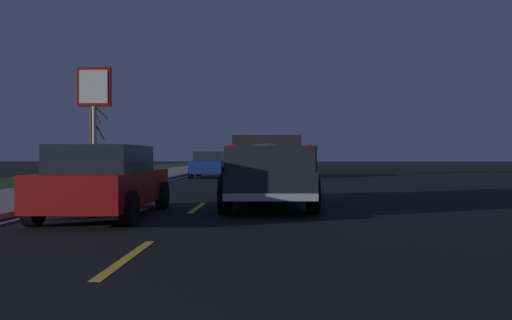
{
  "coord_description": "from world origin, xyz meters",
  "views": [
    {
      "loc": [
        -1.57,
        -1.86,
        1.34
      ],
      "look_at": [
        11.91,
        -1.45,
        1.2
      ],
      "focal_mm": 34.51,
      "sensor_mm": 36.0,
      "label": 1
    }
  ],
  "objects": [
    {
      "name": "lane_markings",
      "position": [
        29.01,
        2.55,
        0.0
      ],
      "size": [
        108.0,
        3.54,
        0.01
      ],
      "color": "yellow",
      "rests_on": "ground"
    },
    {
      "name": "ground",
      "position": [
        27.0,
        0.0,
        0.0
      ],
      "size": [
        144.0,
        144.0,
        0.0
      ],
      "primitive_type": "plane",
      "color": "black"
    },
    {
      "name": "sidewalk_shoulder",
      "position": [
        27.0,
        5.7,
        0.06
      ],
      "size": [
        108.0,
        4.0,
        0.12
      ],
      "primitive_type": "cube",
      "color": "gray",
      "rests_on": "ground"
    },
    {
      "name": "gas_price_sign",
      "position": [
        25.87,
        8.11,
        4.68
      ],
      "size": [
        0.27,
        1.9,
        6.28
      ],
      "color": "#99999E",
      "rests_on": "ground"
    },
    {
      "name": "sedan_green",
      "position": [
        28.19,
        -1.73,
        0.78
      ],
      "size": [
        4.42,
        2.06,
        1.54
      ],
      "color": "#14592D",
      "rests_on": "ground"
    },
    {
      "name": "grass_verge",
      "position": [
        27.0,
        10.7,
        0.0
      ],
      "size": [
        108.0,
        6.0,
        0.01
      ],
      "primitive_type": "cube",
      "color": "#1E3819",
      "rests_on": "ground"
    },
    {
      "name": "bare_tree_far",
      "position": [
        28.04,
        9.01,
        2.21
      ],
      "size": [
        1.28,
        1.1,
        4.5
      ],
      "color": "#423323",
      "rests_on": "ground"
    },
    {
      "name": "pickup_truck",
      "position": [
        11.42,
        -1.75,
        0.98
      ],
      "size": [
        5.49,
        2.41,
        1.87
      ],
      "color": "#232328",
      "rests_on": "ground"
    },
    {
      "name": "sedan_blue",
      "position": [
        27.57,
        1.78,
        0.78
      ],
      "size": [
        4.41,
        2.04,
        1.54
      ],
      "color": "navy",
      "rests_on": "ground"
    },
    {
      "name": "sedan_red",
      "position": [
        8.9,
        1.7,
        0.78
      ],
      "size": [
        4.43,
        2.07,
        1.54
      ],
      "color": "maroon",
      "rests_on": "ground"
    }
  ]
}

